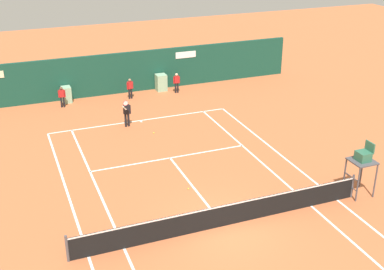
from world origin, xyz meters
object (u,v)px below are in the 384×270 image
player_on_baseline (127,111)px  ball_kid_right_post (130,87)px  tennis_ball_by_sideline (188,189)px  ball_kid_centre_post (177,82)px  tennis_ball_mid_court (154,133)px  ball_kid_left_post (62,96)px  umpire_chair (363,160)px

player_on_baseline → ball_kid_right_post: bearing=-112.9°
ball_kid_right_post → tennis_ball_by_sideline: size_ratio=19.99×
ball_kid_centre_post → tennis_ball_mid_court: bearing=63.6°
ball_kid_left_post → tennis_ball_by_sideline: size_ratio=19.65×
ball_kid_right_post → tennis_ball_mid_court: bearing=76.3°
umpire_chair → ball_kid_centre_post: bearing=10.1°
tennis_ball_by_sideline → tennis_ball_mid_court: 6.45m
umpire_chair → ball_kid_left_post: 18.65m
player_on_baseline → ball_kid_centre_post: size_ratio=1.29×
player_on_baseline → tennis_ball_mid_court: 2.06m
umpire_chair → ball_kid_centre_post: size_ratio=1.78×
ball_kid_right_post → ball_kid_centre_post: bearing=169.2°
player_on_baseline → ball_kid_left_post: (-2.95, 4.51, -0.15)m
tennis_ball_mid_court → ball_kid_right_post: bearing=87.1°
player_on_baseline → ball_kid_right_post: 4.72m
ball_kid_right_post → tennis_ball_mid_court: size_ratio=19.99×
ball_kid_left_post → umpire_chair: bearing=134.4°
ball_kid_centre_post → tennis_ball_by_sideline: ball_kid_centre_post is taller
ball_kid_left_post → ball_kid_right_post: ball_kid_right_post is taller
ball_kid_centre_post → tennis_ball_by_sideline: size_ratio=20.08×
umpire_chair → ball_kid_centre_post: (-2.76, 15.50, -0.86)m
umpire_chair → tennis_ball_by_sideline: bearing=65.4°
umpire_chair → tennis_ball_by_sideline: umpire_chair is taller
ball_kid_left_post → tennis_ball_mid_court: (4.05, -6.00, -0.74)m
umpire_chair → player_on_baseline: (-7.38, 11.00, -0.72)m
ball_kid_centre_post → ball_kid_left_post: bearing=4.0°
player_on_baseline → ball_kid_left_post: player_on_baseline is taller
umpire_chair → ball_kid_right_post: umpire_chair is taller
ball_kid_left_post → tennis_ball_mid_court: 7.28m
player_on_baseline → ball_kid_left_post: size_ratio=1.32×
tennis_ball_by_sideline → ball_kid_right_post: bearing=86.6°
umpire_chair → ball_kid_right_post: (-5.97, 15.50, -0.86)m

